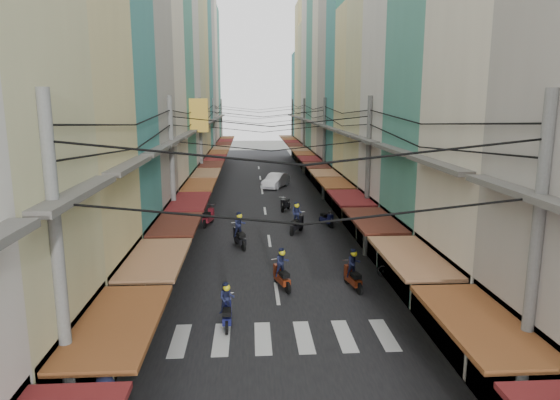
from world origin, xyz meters
name	(u,v)px	position (x,y,z in m)	size (l,w,h in m)	color
ground	(275,277)	(0.00, 0.00, 0.00)	(160.00, 160.00, 0.00)	slate
road	(263,196)	(0.00, 20.00, 0.01)	(10.00, 80.00, 0.02)	black
sidewalk_left	(186,196)	(-6.50, 20.00, 0.03)	(3.00, 80.00, 0.06)	gray
sidewalk_right	(338,195)	(6.50, 20.00, 0.03)	(3.00, 80.00, 0.06)	gray
crosswalk	(283,337)	(0.00, -6.00, 0.03)	(7.55, 2.40, 0.01)	silver
building_row_left	(156,75)	(-7.92, 16.56, 9.78)	(7.80, 67.67, 23.70)	silver
building_row_right	(368,81)	(7.92, 16.45, 9.41)	(7.80, 68.98, 22.59)	teal
utility_poles	(264,120)	(0.00, 15.01, 6.59)	(10.20, 66.13, 8.20)	slate
white_car	(276,188)	(1.31, 23.95, 0.00)	(4.70, 1.84, 1.66)	silver
bicycle	(396,279)	(5.50, -0.54, 0.00)	(0.60, 1.60, 1.10)	black
moving_scooters	(275,242)	(0.23, 3.80, 0.55)	(7.94, 20.75, 1.99)	black
parked_scooters	(394,297)	(4.43, -3.83, 0.47)	(12.98, 14.99, 0.98)	black
pedestrians	(189,244)	(-4.10, 1.97, 1.06)	(12.64, 22.24, 2.21)	#2A202A
market_umbrella	(401,239)	(5.51, -1.02, 2.02)	(2.18, 2.18, 2.30)	#B2B2B7
traffic_sign	(423,267)	(5.26, -4.52, 1.93)	(0.10, 0.59, 2.69)	slate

